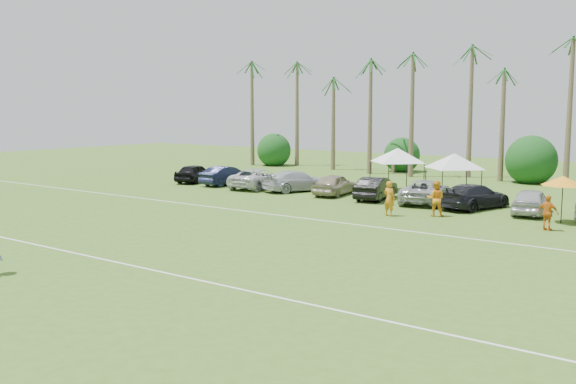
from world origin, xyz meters
The scene contains 28 objects.
ground centered at (0.00, 0.00, 0.00)m, with size 120.00×120.00×0.00m, color #3D611D.
field_lines centered at (0.00, 8.00, 0.01)m, with size 80.00×12.10×0.01m.
palm_tree_0 centered at (-22.00, 38.00, 7.48)m, with size 2.40×2.40×8.90m.
palm_tree_1 centered at (-17.00, 38.00, 8.35)m, with size 2.40×2.40×9.90m.
palm_tree_2 centered at (-12.00, 38.00, 9.21)m, with size 2.40×2.40×10.90m.
palm_tree_3 centered at (-8.00, 38.00, 10.06)m, with size 2.40×2.40×11.90m.
palm_tree_4 centered at (-4.00, 38.00, 7.48)m, with size 2.40×2.40×8.90m.
palm_tree_5 centered at (0.00, 38.00, 8.35)m, with size 2.40×2.40×9.90m.
palm_tree_6 centered at (4.00, 38.00, 9.21)m, with size 2.40×2.40×10.90m.
palm_tree_7 centered at (8.00, 38.00, 10.06)m, with size 2.40×2.40×11.90m.
bush_tree_0 centered at (-19.00, 39.00, 1.80)m, with size 4.00×4.00×4.00m.
bush_tree_1 centered at (-6.00, 39.00, 1.80)m, with size 4.00×4.00×4.00m.
bush_tree_2 centered at (6.00, 39.00, 1.80)m, with size 4.00×4.00×4.00m.
sideline_player_a centered at (4.33, 17.29, 0.94)m, with size 0.69×0.45×1.88m, color orange.
sideline_player_b centered at (6.34, 18.67, 0.94)m, with size 0.92×0.71×1.89m, color orange.
sideline_player_c centered at (12.21, 17.98, 0.84)m, with size 0.98×0.41×1.68m, color orange.
canopy_tent_left centered at (-0.18, 27.16, 2.95)m, with size 4.26×4.26×3.45m.
canopy_tent_right centered at (4.45, 25.85, 2.85)m, with size 4.10×4.10×3.33m.
market_umbrella centered at (12.23, 20.45, 2.12)m, with size 2.13×2.13×2.37m.
parked_car_0 centered at (-15.03, 22.44, 0.71)m, with size 1.67×4.16×1.42m, color black.
parked_car_1 centered at (-11.87, 22.52, 0.71)m, with size 1.50×4.30×1.42m, color black.
parked_car_2 centered at (-8.71, 22.41, 0.71)m, with size 2.35×5.10×1.42m, color silver.
parked_car_3 centered at (-5.56, 22.70, 0.71)m, with size 1.99×4.89×1.42m, color silver.
parked_car_4 centered at (-2.40, 22.56, 0.71)m, with size 1.67×4.16×1.42m, color tan.
parked_car_5 centered at (0.76, 22.39, 0.71)m, with size 1.50×4.30×1.42m, color black.
parked_car_6 centered at (3.92, 22.75, 0.71)m, with size 2.35×5.10×1.42m, color #A5A6A8.
parked_car_7 centered at (7.08, 22.41, 0.71)m, with size 1.99×4.89×1.42m, color black.
parked_car_8 centered at (10.24, 22.28, 0.71)m, with size 1.67×4.16×1.42m, color #B1B1B4.
Camera 1 is at (19.89, -12.98, 5.69)m, focal length 40.00 mm.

